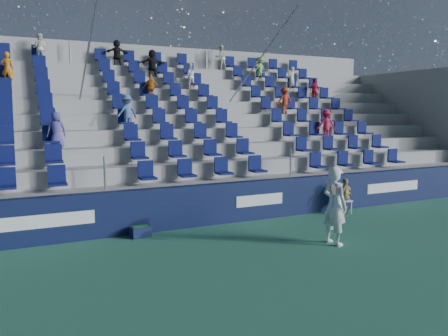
# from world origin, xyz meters

# --- Properties ---
(ground) EXTENTS (70.00, 70.00, 0.00)m
(ground) POSITION_xyz_m (0.00, 0.00, 0.00)
(ground) COLOR #307054
(ground) RESTS_ON ground
(sponsor_wall) EXTENTS (24.00, 0.32, 1.20)m
(sponsor_wall) POSITION_xyz_m (0.00, 3.15, 0.60)
(sponsor_wall) COLOR #10183D
(sponsor_wall) RESTS_ON ground
(grandstand) EXTENTS (24.00, 8.17, 6.63)m
(grandstand) POSITION_xyz_m (-0.00, 8.24, 2.14)
(grandstand) COLOR #9F9F9A
(grandstand) RESTS_ON ground
(tennis_player) EXTENTS (0.69, 0.78, 1.96)m
(tennis_player) POSITION_xyz_m (1.95, 0.06, 0.98)
(tennis_player) COLOR white
(tennis_player) RESTS_ON ground
(line_judge_chair) EXTENTS (0.47, 0.48, 0.95)m
(line_judge_chair) POSITION_xyz_m (4.39, 2.65, 0.54)
(line_judge_chair) COLOR white
(line_judge_chair) RESTS_ON ground
(line_judge) EXTENTS (0.74, 0.46, 1.17)m
(line_judge) POSITION_xyz_m (4.39, 2.50, 0.59)
(line_judge) COLOR tan
(line_judge) RESTS_ON ground
(ball_bin) EXTENTS (0.55, 0.39, 0.29)m
(ball_bin) POSITION_xyz_m (-2.27, 2.75, 0.16)
(ball_bin) COLOR #101A3B
(ball_bin) RESTS_ON ground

